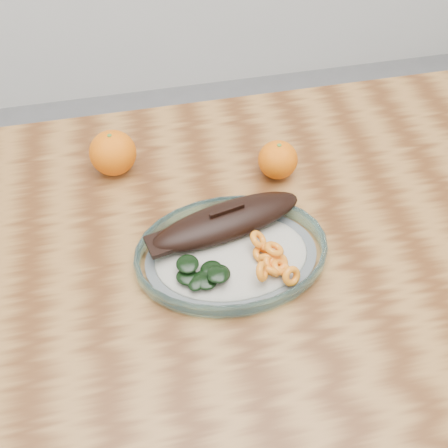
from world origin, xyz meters
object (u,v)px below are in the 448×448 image
Objects in this scene: plated_meal at (231,251)px; orange_left at (113,153)px; dining_table at (224,283)px; orange_right at (278,160)px.

plated_meal is 6.66× the size of orange_left.
orange_left reaches higher than plated_meal.
dining_table is 16.47× the size of orange_right.
plated_meal is 0.22m from orange_right.
orange_right is at bearing -13.83° from orange_left.
orange_left is at bearing 125.29° from plated_meal.
orange_right is at bearing 55.36° from plated_meal.
orange_left reaches higher than dining_table.
orange_left is (-0.16, 0.23, 0.14)m from dining_table.
orange_left is (-0.17, 0.25, 0.02)m from plated_meal.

